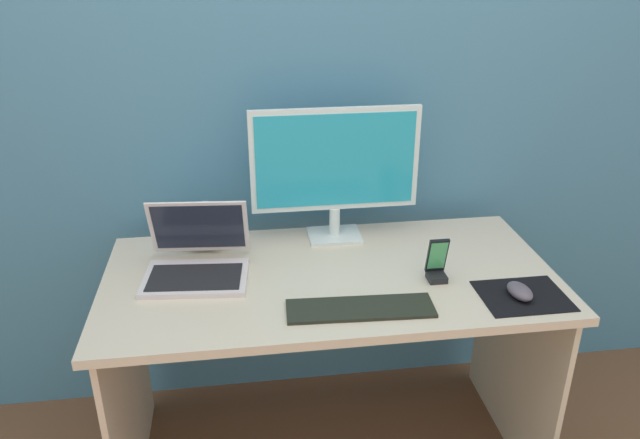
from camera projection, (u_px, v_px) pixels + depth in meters
name	position (u px, v px, depth m)	size (l,w,h in m)	color
wall_back	(312.00, 77.00, 2.07)	(6.00, 0.04, 2.50)	teal
desk	(330.00, 315.00, 1.96)	(1.39, 0.69, 0.73)	beige
monitor	(335.00, 167.00, 2.02)	(0.56, 0.14, 0.46)	white
laptop	(197.00, 260.00, 1.88)	(0.33, 0.31, 0.21)	silver
fishbowl	(206.00, 225.00, 2.04)	(0.16, 0.16, 0.16)	silver
keyboard_external	(360.00, 308.00, 1.71)	(0.41, 0.12, 0.01)	black
mousepad	(523.00, 296.00, 1.78)	(0.25, 0.20, 0.00)	black
mouse	(520.00, 291.00, 1.76)	(0.06, 0.10, 0.04)	#594D56
phone_in_dock	(437.00, 265.00, 1.85)	(0.06, 0.06, 0.14)	black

